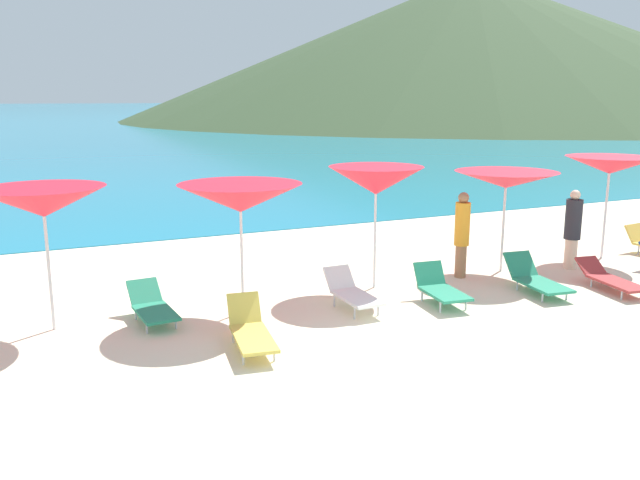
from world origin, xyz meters
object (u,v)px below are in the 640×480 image
lounge_chair_2 (251,330)px  umbrella_3 (240,198)px  umbrella_4 (376,181)px  lounge_chair_0 (536,278)px  lounge_chair_3 (352,292)px  umbrella_5 (506,180)px  lounge_chair_9 (610,278)px  beachgoer_1 (462,232)px  lounge_chair_4 (152,306)px  beachgoer_2 (573,228)px  lounge_chair_10 (440,287)px  umbrella_2 (43,202)px  umbrella_6 (610,165)px

lounge_chair_2 → umbrella_3: bearing=84.0°
umbrella_4 → lounge_chair_0: size_ratio=1.48×
lounge_chair_0 → lounge_chair_3: size_ratio=1.12×
umbrella_5 → lounge_chair_9: 2.88m
umbrella_5 → beachgoer_1: umbrella_5 is taller
lounge_chair_2 → lounge_chair_4: lounge_chair_2 is taller
lounge_chair_0 → lounge_chair_9: 1.52m
umbrella_4 → beachgoer_2: umbrella_4 is taller
umbrella_5 → lounge_chair_3: 4.60m
lounge_chair_10 → beachgoer_2: bearing=19.1°
umbrella_5 → umbrella_3: bearing=-176.7°
umbrella_3 → lounge_chair_10: (3.46, -1.02, -1.74)m
umbrella_3 → lounge_chair_3: 2.61m
umbrella_2 → umbrella_4: 5.96m
lounge_chair_3 → lounge_chair_9: size_ratio=0.86×
lounge_chair_10 → umbrella_5: bearing=34.9°
umbrella_3 → lounge_chair_3: bearing=-18.4°
lounge_chair_2 → lounge_chair_3: lounge_chair_2 is taller
umbrella_3 → lounge_chair_9: umbrella_3 is taller
umbrella_3 → beachgoer_1: 5.01m
umbrella_6 → lounge_chair_10: size_ratio=1.78×
lounge_chair_9 → beachgoer_1: beachgoer_1 is taller
beachgoer_2 → lounge_chair_10: bearing=-130.4°
umbrella_6 → lounge_chair_2: umbrella_6 is taller
umbrella_6 → beachgoer_2: size_ratio=1.36×
umbrella_4 → lounge_chair_10: umbrella_4 is taller
umbrella_3 → lounge_chair_10: size_ratio=1.70×
lounge_chair_2 → lounge_chair_0: bearing=12.6°
lounge_chair_9 → lounge_chair_10: 3.62m
umbrella_4 → lounge_chair_4: (-4.41, -0.22, -1.88)m
lounge_chair_2 → lounge_chair_9: 7.44m
umbrella_2 → umbrella_6: 12.06m
umbrella_3 → lounge_chair_2: bearing=-104.0°
umbrella_4 → lounge_chair_10: (0.60, -1.41, -1.84)m
lounge_chair_3 → lounge_chair_4: lounge_chair_3 is taller
umbrella_4 → umbrella_5: umbrella_4 is taller
lounge_chair_0 → beachgoer_1: (-0.69, 1.49, 0.70)m
lounge_chair_2 → lounge_chair_10: size_ratio=1.19×
lounge_chair_3 → umbrella_4: bearing=44.1°
umbrella_2 → umbrella_3: 3.13m
beachgoer_2 → umbrella_5: bearing=-159.9°
lounge_chair_4 → beachgoer_1: size_ratio=0.84×
beachgoer_1 → lounge_chair_10: bearing=113.5°
umbrella_3 → beachgoer_1: umbrella_3 is taller
lounge_chair_4 → beachgoer_2: 9.12m
umbrella_6 → lounge_chair_0: 4.17m
umbrella_3 → umbrella_4: (2.86, 0.39, 0.11)m
beachgoer_1 → lounge_chair_0: bearing=-174.6°
umbrella_6 → lounge_chair_2: 9.78m
lounge_chair_2 → lounge_chair_3: 2.50m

